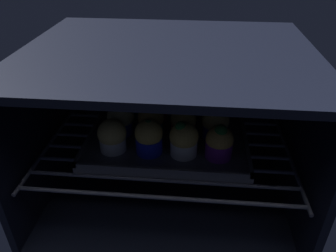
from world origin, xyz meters
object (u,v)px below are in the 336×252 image
at_px(baking_tray, 168,136).
at_px(muffin_row0_col3, 219,142).
at_px(muffin_row1_col2, 183,122).
at_px(muffin_row0_col2, 184,139).
at_px(muffin_row2_col1, 156,104).
at_px(muffin_row1_col1, 151,120).
at_px(muffin_row1_col3, 215,123).
at_px(muffin_row1_col0, 121,119).
at_px(muffin_row0_col1, 149,137).
at_px(muffin_row2_col3, 216,107).
at_px(muffin_row2_col0, 127,103).
at_px(muffin_row2_col2, 184,107).
at_px(muffin_row0_col0, 112,136).

xyz_separation_m(baking_tray, muffin_row0_col3, (0.11, -0.07, 0.04)).
bearing_deg(muffin_row1_col2, muffin_row0_col2, -86.03).
height_order(muffin_row1_col2, muffin_row2_col1, same).
bearing_deg(muffin_row1_col2, muffin_row1_col1, -179.72).
height_order(muffin_row1_col3, muffin_row2_col1, muffin_row1_col3).
xyz_separation_m(muffin_row0_col2, muffin_row1_col0, (-0.15, 0.07, -0.00)).
bearing_deg(muffin_row0_col1, muffin_row2_col3, 45.50).
height_order(baking_tray, muffin_row2_col0, muffin_row2_col0).
relative_size(muffin_row1_col2, muffin_row2_col2, 1.09).
relative_size(muffin_row0_col2, muffin_row0_col3, 1.02).
xyz_separation_m(muffin_row1_col1, muffin_row2_col2, (0.07, 0.08, -0.00)).
height_order(muffin_row1_col1, muffin_row1_col3, muffin_row1_col3).
distance_m(baking_tray, muffin_row0_col3, 0.14).
height_order(muffin_row1_col0, muffin_row2_col1, muffin_row2_col1).
distance_m(muffin_row0_col1, muffin_row1_col2, 0.10).
xyz_separation_m(muffin_row0_col3, muffin_row1_col3, (-0.01, 0.07, 0.00)).
xyz_separation_m(baking_tray, muffin_row2_col3, (0.11, 0.07, 0.04)).
distance_m(muffin_row1_col1, muffin_row2_col2, 0.10).
bearing_deg(muffin_row0_col2, muffin_row2_col0, 135.06).
bearing_deg(muffin_row1_col3, muffin_row2_col3, 87.48).
xyz_separation_m(muffin_row0_col2, muffin_row1_col2, (-0.01, 0.07, -0.00)).
relative_size(muffin_row1_col3, muffin_row2_col2, 1.15).
bearing_deg(muffin_row2_col0, muffin_row0_col0, -91.12).
distance_m(muffin_row0_col1, muffin_row0_col3, 0.15).
relative_size(muffin_row1_col2, muffin_row2_col1, 1.01).
bearing_deg(muffin_row0_col0, muffin_row1_col2, 25.81).
distance_m(muffin_row1_col2, muffin_row1_col3, 0.07).
distance_m(muffin_row1_col3, muffin_row2_col1, 0.16).
relative_size(muffin_row1_col2, muffin_row2_col3, 0.96).
xyz_separation_m(muffin_row1_col0, muffin_row1_col2, (0.14, 0.00, -0.00)).
relative_size(muffin_row1_col0, muffin_row1_col3, 0.92).
height_order(muffin_row1_col2, muffin_row2_col0, same).
distance_m(muffin_row0_col1, muffin_row0_col2, 0.07).
xyz_separation_m(muffin_row1_col3, muffin_row2_col2, (-0.07, 0.08, -0.00)).
bearing_deg(muffin_row2_col3, baking_tray, -146.47).
xyz_separation_m(muffin_row0_col3, muffin_row1_col0, (-0.22, 0.07, 0.00)).
bearing_deg(muffin_row0_col3, muffin_row1_col0, 161.96).
distance_m(muffin_row0_col2, muffin_row2_col0, 0.21).
distance_m(muffin_row0_col2, muffin_row2_col1, 0.17).
distance_m(muffin_row0_col3, muffin_row1_col0, 0.23).
bearing_deg(muffin_row2_col0, muffin_row0_col2, -44.94).
height_order(muffin_row0_col1, muffin_row1_col2, muffin_row0_col1).
relative_size(muffin_row1_col1, muffin_row2_col0, 0.94).
bearing_deg(muffin_row0_col3, muffin_row2_col3, 91.07).
xyz_separation_m(muffin_row0_col1, muffin_row2_col1, (-0.00, 0.15, -0.00)).
relative_size(baking_tray, muffin_row1_col3, 4.42).
xyz_separation_m(muffin_row0_col3, muffin_row2_col3, (-0.00, 0.15, 0.00)).
height_order(muffin_row2_col0, muffin_row2_col1, muffin_row2_col0).
bearing_deg(muffin_row1_col3, muffin_row1_col0, -179.97).
distance_m(muffin_row0_col0, muffin_row0_col3, 0.22).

